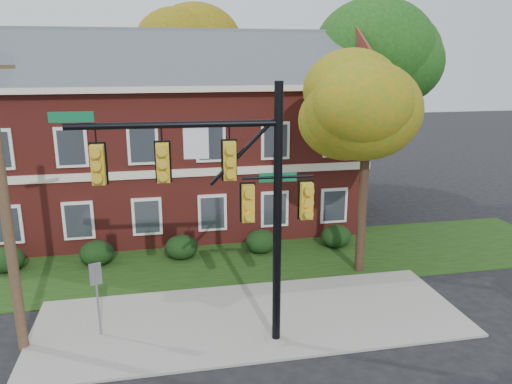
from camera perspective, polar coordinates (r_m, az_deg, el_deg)
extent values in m
plane|color=black|center=(16.21, 0.24, -16.05)|extent=(120.00, 120.00, 0.00)
cube|color=gray|center=(17.04, -0.45, -14.23)|extent=(14.00, 5.00, 0.08)
cube|color=#193811|center=(21.48, -2.98, -7.85)|extent=(30.00, 6.00, 0.04)
cube|color=maroon|center=(26.07, -9.39, 4.07)|extent=(18.00, 8.00, 7.00)
cube|color=beige|center=(25.64, -9.74, 12.04)|extent=(18.80, 8.80, 0.24)
cube|color=beige|center=(22.13, -8.99, 2.14)|extent=(18.00, 0.12, 0.35)
ellipsoid|color=black|center=(22.63, -26.63, -6.92)|extent=(1.40, 1.26, 1.05)
ellipsoid|color=black|center=(21.93, -17.74, -6.67)|extent=(1.40, 1.26, 1.05)
ellipsoid|color=black|center=(21.78, -8.52, -6.25)|extent=(1.40, 1.26, 1.05)
ellipsoid|color=black|center=(22.18, 0.59, -5.68)|extent=(1.40, 1.26, 1.05)
ellipsoid|color=black|center=(23.11, 9.15, -5.01)|extent=(1.40, 1.26, 1.05)
cylinder|color=black|center=(20.01, 12.08, -1.23)|extent=(0.36, 0.36, 5.76)
ellipsoid|color=#B56F0F|center=(19.33, 12.67, 9.07)|extent=(4.25, 4.25, 3.60)
ellipsoid|color=#B56F0F|center=(19.21, 14.96, 10.69)|extent=(3.50, 3.50, 3.00)
cylinder|color=black|center=(29.49, 12.49, 5.22)|extent=(0.36, 0.36, 7.04)
ellipsoid|color=#173F11|center=(29.09, 12.99, 13.78)|extent=(5.95, 5.95, 5.04)
ellipsoid|color=#173F11|center=(28.98, 15.13, 14.84)|extent=(4.90, 4.90, 4.20)
cylinder|color=black|center=(33.95, -8.23, 7.22)|extent=(0.36, 0.36, 7.68)
ellipsoid|color=#B26E0F|center=(33.65, -8.55, 15.34)|extent=(6.46, 6.46, 5.47)
ellipsoid|color=#B26E0F|center=(33.15, -6.83, 16.44)|extent=(5.32, 5.32, 4.56)
cylinder|color=gray|center=(15.81, 2.30, -16.55)|extent=(0.62, 0.62, 0.18)
cylinder|color=black|center=(14.19, 2.46, -3.33)|extent=(0.26, 0.26, 7.80)
cylinder|color=black|center=(13.33, -9.35, 7.58)|extent=(5.57, 0.44, 0.18)
cylinder|color=black|center=(13.84, 2.52, 1.71)|extent=(2.01, 0.18, 0.09)
cube|color=gold|center=(13.66, -17.61, 2.98)|extent=(0.51, 0.36, 1.29)
cube|color=gold|center=(13.50, -10.59, 3.29)|extent=(0.51, 0.36, 1.29)
cube|color=gold|center=(13.55, -3.03, 3.57)|extent=(0.51, 0.36, 1.29)
cube|color=silver|center=(13.40, -6.87, 5.54)|extent=(0.67, 0.08, 0.84)
cube|color=#0C6036|center=(13.58, -20.37, 8.02)|extent=(1.11, 0.10, 0.27)
cube|color=gold|center=(13.90, -0.90, -1.32)|extent=(0.51, 0.36, 1.29)
cube|color=gold|center=(14.21, 5.80, -1.03)|extent=(0.51, 0.36, 1.29)
cube|color=#0C6036|center=(13.84, 2.52, 1.71)|extent=(1.06, 0.09, 0.26)
cylinder|color=#453320|center=(15.40, -26.77, -1.48)|extent=(0.36, 0.36, 8.84)
cylinder|color=slate|center=(16.28, -17.62, -11.78)|extent=(0.09, 0.09, 2.44)
cube|color=slate|center=(15.91, -17.88, -8.91)|extent=(0.35, 0.16, 0.69)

